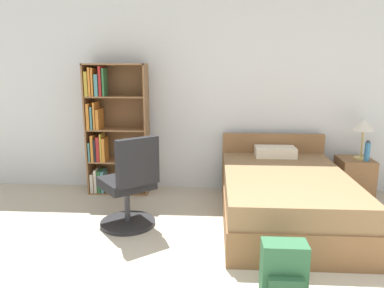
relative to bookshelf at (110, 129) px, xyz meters
name	(u,v)px	position (x,y,z in m)	size (l,w,h in m)	color
wall_back	(234,94)	(1.62, 0.26, 0.45)	(9.00, 0.06, 2.60)	silver
bookshelf	(110,129)	(0.00, 0.00, 0.00)	(0.79, 0.32, 1.70)	brown
bed	(284,195)	(2.13, -0.81, -0.57)	(1.31, 2.01, 0.80)	brown
office_chair	(130,188)	(0.50, -1.11, -0.41)	(0.71, 0.72, 1.00)	#232326
nightstand	(354,179)	(3.15, -0.07, -0.59)	(0.40, 0.45, 0.53)	brown
table_lamp	(364,127)	(3.20, -0.08, 0.08)	(0.26, 0.26, 0.51)	tan
water_bottle	(367,151)	(3.24, -0.18, -0.21)	(0.06, 0.06, 0.25)	teal
backpack_green	(284,271)	(1.90, -2.22, -0.65)	(0.33, 0.26, 0.42)	#2D603D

